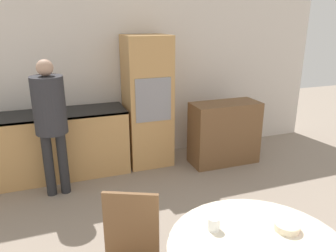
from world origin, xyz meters
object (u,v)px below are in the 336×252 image
(oven_unit, at_px, (147,102))
(person_standing, at_px, (50,115))
(bowl_near, at_px, (287,227))
(sideboard, at_px, (224,133))
(cup, at_px, (214,224))

(oven_unit, relative_size, person_standing, 1.13)
(oven_unit, height_order, bowl_near, oven_unit)
(sideboard, bearing_deg, oven_unit, 159.51)
(cup, xyz_separation_m, bowl_near, (0.45, -0.17, -0.02))
(person_standing, bearing_deg, oven_unit, 21.83)
(oven_unit, xyz_separation_m, bowl_near, (0.05, -2.98, -0.14))
(person_standing, relative_size, bowl_near, 10.15)
(sideboard, distance_m, person_standing, 2.46)
(cup, bearing_deg, bowl_near, -20.73)
(oven_unit, relative_size, bowl_near, 11.46)
(sideboard, relative_size, person_standing, 0.61)
(sideboard, relative_size, bowl_near, 6.16)
(bowl_near, bearing_deg, oven_unit, 91.01)
(cup, bearing_deg, sideboard, 58.86)
(oven_unit, bearing_deg, sideboard, -20.49)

